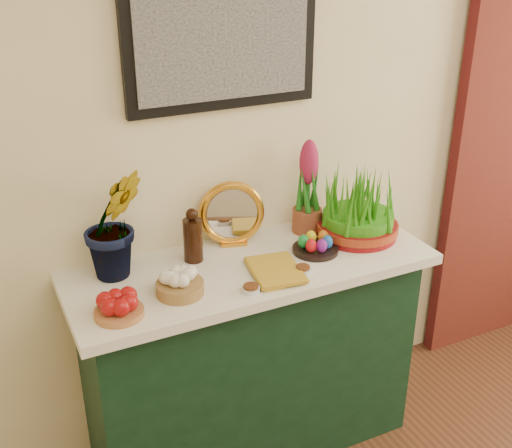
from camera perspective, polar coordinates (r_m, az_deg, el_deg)
The scene contains 13 objects.
sideboard at distance 2.69m, azimuth -0.47°, elevation -12.08°, with size 1.30×0.45×0.85m, color #12321E.
tablecloth at distance 2.45m, azimuth -0.51°, elevation -3.78°, with size 1.40×0.55×0.04m, color white.
hyacinth_green at distance 2.29m, azimuth -12.61°, elevation 1.54°, with size 0.27×0.23×0.54m, color #1E701B.
apple_bowl at distance 2.15m, azimuth -12.12°, elevation -7.20°, with size 0.18×0.18×0.08m.
garlic_basket at distance 2.24m, azimuth -6.79°, elevation -5.31°, with size 0.22×0.22×0.09m.
vinegar_cruet at distance 2.42m, azimuth -5.64°, elevation -1.23°, with size 0.07×0.07×0.21m.
mirror at distance 2.53m, azimuth -2.17°, elevation 0.87°, with size 0.27×0.13×0.26m.
book at distance 2.33m, azimuth -0.35°, elevation -4.41°, with size 0.16×0.24×0.03m, color gold.
spice_dish_left at distance 2.25m, azimuth -0.45°, elevation -5.78°, with size 0.06×0.06×0.03m.
spice_dish_right at distance 2.37m, azimuth 4.18°, elevation -4.06°, with size 0.06×0.06×0.03m.
egg_plate at distance 2.51m, azimuth 5.34°, elevation -1.90°, with size 0.19×0.19×0.07m.
hyacinth_pink at distance 2.62m, azimuth 4.63°, elevation 2.92°, with size 0.12×0.12×0.40m.
wheatgrass_sabzeh at distance 2.62m, azimuth 9.10°, elevation 1.34°, with size 0.33×0.33×0.27m.
Camera 1 is at (-1.25, 0.07, 2.06)m, focal length 45.00 mm.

